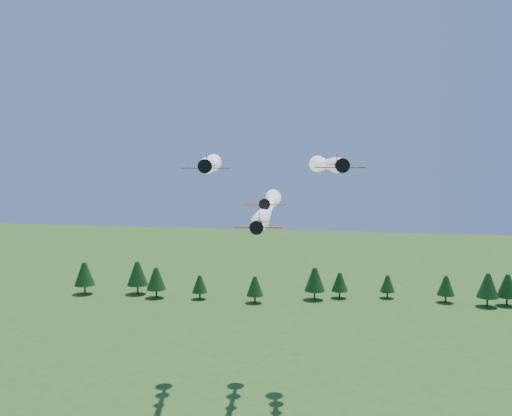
% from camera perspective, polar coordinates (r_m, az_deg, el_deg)
% --- Properties ---
extents(plane_lead, '(11.41, 58.58, 3.70)m').
position_cam_1_polar(plane_lead, '(110.66, 1.36, 0.29)').
color(plane_lead, black).
rests_on(plane_lead, ground).
extents(plane_left, '(16.45, 51.96, 3.70)m').
position_cam_1_polar(plane_left, '(115.57, -4.37, 4.42)').
color(plane_left, black).
rests_on(plane_left, ground).
extents(plane_right, '(12.06, 46.02, 3.70)m').
position_cam_1_polar(plane_right, '(114.30, 6.90, 4.43)').
color(plane_right, black).
rests_on(plane_right, ground).
extents(plane_slot, '(6.55, 7.13, 2.29)m').
position_cam_1_polar(plane_slot, '(92.77, 0.94, 0.53)').
color(plane_slot, black).
rests_on(plane_slot, ground).
extents(treeline, '(170.00, 20.75, 11.85)m').
position_cam_1_polar(treeline, '(199.11, 5.68, -7.39)').
color(treeline, '#382314').
rests_on(treeline, ground).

